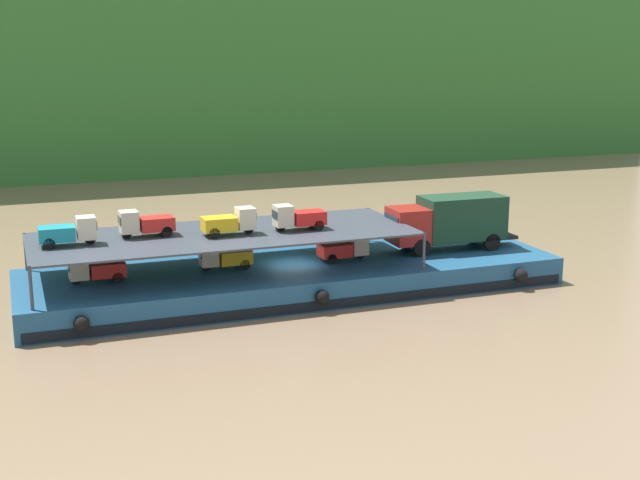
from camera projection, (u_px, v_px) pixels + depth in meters
ground_plane at (294, 290)px, 45.73m from camera, size 400.00×400.00×0.00m
hillside_far_bank at (122, 3)px, 97.87m from camera, size 120.05×41.37×31.67m
cargo_barge at (294, 277)px, 45.54m from camera, size 28.87×8.81×1.50m
covered_lorry at (450, 221)px, 48.21m from camera, size 7.90×2.47×3.10m
cargo_rack at (224, 234)px, 43.65m from camera, size 19.67×7.43×2.00m
mini_truck_lower_stern at (96, 269)px, 41.68m from camera, size 2.77×1.26×1.38m
mini_truck_lower_aft at (224, 256)px, 44.17m from camera, size 2.74×1.21×1.38m
mini_truck_lower_mid at (344, 248)px, 46.00m from camera, size 2.76×1.23×1.38m
mini_truck_upper_stern at (69, 232)px, 40.78m from camera, size 2.75×1.21×1.38m
mini_truck_upper_mid at (146, 223)px, 42.72m from camera, size 2.77×1.24×1.38m
mini_truck_upper_fore at (230, 222)px, 43.06m from camera, size 2.75×1.22×1.38m
mini_truck_upper_bow at (298, 217)px, 44.24m from camera, size 2.75×1.22×1.38m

